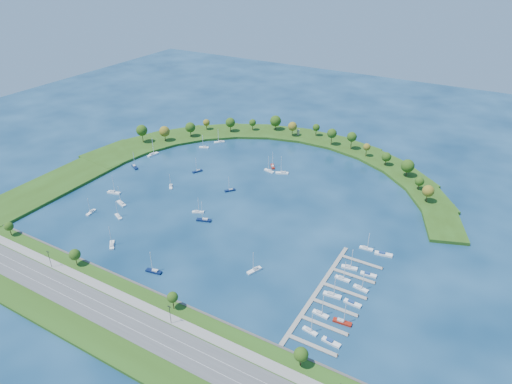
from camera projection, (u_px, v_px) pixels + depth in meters
The scene contains 37 objects.
ground at pixel (246, 199), 303.72m from camera, with size 700.00×700.00×0.00m, color #072440.
south_shoreline at pixel (110, 311), 210.24m from camera, with size 420.00×43.10×11.60m.
breakwater at pixel (227, 156), 360.23m from camera, with size 286.74×247.64×2.00m.
breakwater_trees at pixel (278, 137), 370.87m from camera, with size 237.63×94.07×15.36m.
harbor_tower at pixel (298, 132), 396.18m from camera, with size 2.60×2.60×4.58m.
dock_system at pixel (331, 296), 220.34m from camera, with size 24.28×82.00×1.60m.
moored_boat_0 at pixel (282, 173), 335.28m from camera, with size 9.73×6.38×13.95m.
moored_boat_1 at pixel (112, 245), 256.31m from camera, with size 7.70×7.85×12.63m.
moored_boat_2 at pixel (219, 142), 386.60m from camera, with size 7.94×7.90×12.86m.
moored_boat_3 at pixel (91, 212), 287.21m from camera, with size 3.46×7.92×11.26m.
moored_boat_4 at pixel (204, 220), 279.15m from camera, with size 9.50×5.38×13.47m.
moored_boat_5 at pixel (197, 171), 338.08m from camera, with size 5.57×7.94×11.49m.
moored_boat_6 at pixel (121, 203), 296.64m from camera, with size 9.24×5.33×13.11m.
moored_boat_7 at pixel (114, 192), 309.45m from camera, with size 9.63×4.74×13.63m.
moored_boat_8 at pixel (198, 211), 287.63m from camera, with size 7.51×5.33×10.89m.
moored_boat_9 at pixel (269, 170), 338.54m from camera, with size 8.60×4.09×12.20m.
moored_boat_10 at pixel (153, 154), 364.04m from camera, with size 4.45×10.18×14.48m.
moored_boat_11 at pixel (118, 216), 282.85m from camera, with size 7.76×4.99×11.10m.
moored_boat_12 at pixel (171, 186), 317.02m from camera, with size 6.02×6.87×10.54m.
moored_boat_13 at pixel (154, 271), 236.08m from camera, with size 9.02×3.95×12.83m.
moored_boat_14 at pixel (230, 190), 312.49m from camera, with size 6.33×7.25×11.11m.
moored_boat_15 at pixel (273, 166), 345.10m from camera, with size 6.62×8.25×12.30m.
moored_boat_16 at pixel (135, 166), 344.40m from camera, with size 8.96×6.31×12.98m.
moored_boat_17 at pixel (254, 270), 236.82m from camera, with size 5.44×8.70×12.42m.
moored_boat_18 at pixel (204, 147), 376.87m from camera, with size 8.12×5.10×11.59m.
docked_boat_0 at pixel (310, 330), 200.17m from camera, with size 7.48×3.16×10.66m.
docked_boat_1 at pixel (331, 342), 194.75m from camera, with size 8.66×3.14×1.73m.
docked_boat_2 at pixel (321, 313), 209.23m from camera, with size 8.04×2.93×11.57m.
docked_boat_3 at pixel (342, 321), 204.82m from camera, with size 8.82×3.10×12.72m.
docked_boat_4 at pixel (332, 295), 220.28m from camera, with size 9.13×3.38×13.11m.
docked_boat_5 at pixel (352, 303), 215.53m from camera, with size 8.74×3.00×1.75m.
docked_boat_6 at pixel (342, 278), 230.99m from camera, with size 7.96×2.41×11.62m.
docked_boat_7 at pixel (361, 288), 224.58m from camera, with size 7.98×3.34×11.38m.
docked_boat_8 at pixel (349, 267), 238.83m from camera, with size 8.72×3.76×12.40m.
docked_boat_9 at pixel (368, 274), 234.04m from camera, with size 8.47×3.09×1.69m.
docked_boat_10 at pixel (366, 248), 253.70m from camera, with size 7.74×2.69×11.18m.
docked_boat_11 at pixel (383, 254), 249.04m from camera, with size 9.89×4.20×1.95m.
Camera 1 is at (136.81, -224.54, 152.24)m, focal length 31.74 mm.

